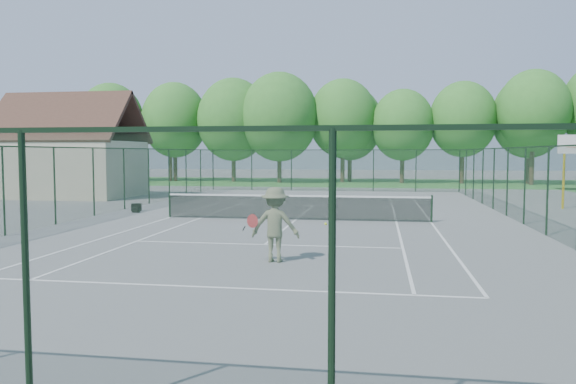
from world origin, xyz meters
name	(u,v)px	position (x,y,z in m)	size (l,w,h in m)	color
ground	(296,220)	(0.00, 0.00, 0.00)	(140.00, 140.00, 0.00)	slate
grass_far	(342,182)	(0.00, 30.00, 0.01)	(80.00, 16.00, 0.01)	#3A8835
court_lines	(296,220)	(0.00, 0.00, 0.00)	(11.05, 23.85, 0.01)	white
tennis_net	(296,206)	(0.00, 0.00, 0.58)	(11.08, 0.08, 1.10)	black
fence_enclosure	(296,182)	(0.00, 0.00, 1.56)	(18.05, 36.05, 3.02)	#19331F
utility_building	(69,148)	(-16.00, 10.00, 3.12)	(8.60, 6.27, 6.63)	beige
tree_line_far	(343,118)	(0.00, 30.00, 5.99)	(39.40, 6.40, 9.70)	#422D1F
basketball_goal	(568,157)	(12.48, 6.27, 2.57)	(1.20, 1.43, 3.65)	#CAA809
sports_bag_a	(136,207)	(-8.06, 2.28, 0.18)	(0.46, 0.27, 0.37)	black
sports_bag_b	(136,210)	(-7.78, 1.62, 0.12)	(0.32, 0.19, 0.25)	black
tennis_player	(275,224)	(0.80, -8.96, 0.96)	(2.17, 0.89, 1.92)	#5C6146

